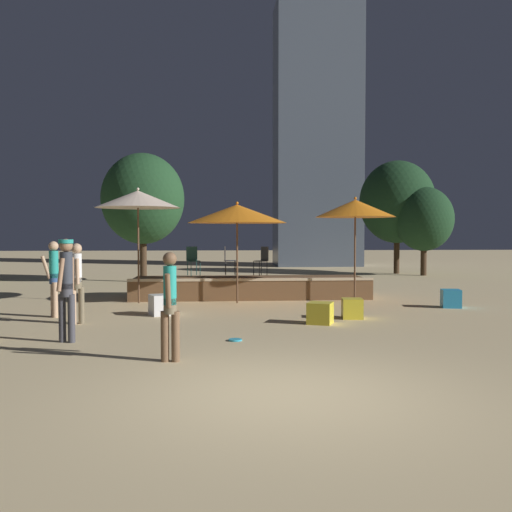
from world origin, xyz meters
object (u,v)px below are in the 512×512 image
Objects in this scene: person_0 at (54,275)px; person_3 at (66,282)px; bistro_chair_1 at (227,258)px; cube_seat_0 at (320,313)px; patio_umbrella_2 at (138,199)px; cube_seat_3 at (161,305)px; person_4 at (170,303)px; bistro_chair_0 at (263,258)px; background_tree_1 at (424,219)px; bistro_chair_2 at (193,258)px; cube_seat_2 at (451,298)px; frisbee_disc at (235,340)px; person_2 at (77,280)px; background_tree_0 at (143,199)px; patio_umbrella_0 at (237,214)px; patio_umbrella_1 at (355,208)px; background_tree_3 at (397,202)px; cube_seat_1 at (352,308)px.

person_0 is 0.95× the size of person_3.
bistro_chair_1 is at bearing 109.14° from person_0.
patio_umbrella_2 is at bearing 137.73° from cube_seat_0.
patio_umbrella_2 reaches higher than cube_seat_3.
person_4 is 9.24m from bistro_chair_0.
background_tree_1 is (12.03, 9.84, -0.29)m from patio_umbrella_2.
person_0 reaches higher than bistro_chair_2.
cube_seat_2 is 2.31× the size of frisbee_disc.
person_3 is (-1.40, -3.37, 0.85)m from cube_seat_3.
background_tree_0 is (0.12, 10.91, 2.43)m from person_2.
background_tree_0 reaches higher than person_0.
bistro_chair_2 is at bearing -68.48° from background_tree_0.
person_4 is at bearing -100.38° from patio_umbrella_0.
patio_umbrella_2 is 3.64× the size of bistro_chair_2.
bistro_chair_2 reaches higher than cube_seat_0.
cube_seat_2 is 0.34× the size of person_4.
person_3 reaches higher than frisbee_disc.
background_tree_1 reaches higher than patio_umbrella_2.
patio_umbrella_1 is 0.54× the size of background_tree_3.
person_2 is 0.32× the size of background_tree_3.
background_tree_3 reaches higher than background_tree_0.
frisbee_disc is (-0.05, -7.64, -1.20)m from bistro_chair_1.
background_tree_3 is (10.30, 13.60, 3.28)m from cube_seat_3.
background_tree_0 is (-6.92, 7.54, 0.70)m from patio_umbrella_1.
patio_umbrella_0 is 1.60× the size of person_0.
cube_seat_1 is 6.44m from person_3.
person_0 is 5.25m from bistro_chair_2.
person_4 is (-3.89, -4.19, 0.68)m from cube_seat_1.
patio_umbrella_0 is 6.25m from frisbee_disc.
person_2 is at bearing -129.05° from background_tree_3.
person_2 is 1.96× the size of bistro_chair_0.
cube_seat_2 is 7.65m from cube_seat_3.
cube_seat_3 reaches higher than cube_seat_0.
cube_seat_1 is 12.62m from background_tree_0.
background_tree_0 is at bearing 30.61° from bistro_chair_1.
cube_seat_2 is 0.10× the size of background_tree_3.
bistro_chair_1 is at bearing -139.40° from background_tree_1.
person_4 is (-7.01, -5.94, 0.67)m from cube_seat_2.
person_2 is at bearing 146.30° from frisbee_disc.
bistro_chair_2 is 7.70m from frisbee_disc.
person_2 is 1.96× the size of bistro_chair_1.
patio_umbrella_1 is at bearing -45.44° from bistro_chair_2.
patio_umbrella_0 is 1.70× the size of person_4.
cube_seat_3 is at bearing 66.61° from person_0.
background_tree_3 reaches higher than background_tree_1.
person_4 reaches higher than bistro_chair_2.
frisbee_disc is at bearing -123.03° from patio_umbrella_1.
person_0 is at bearing -174.41° from cube_seat_2.
bistro_chair_2 is at bearing 125.94° from patio_umbrella_0.
cube_seat_0 is 3.94m from cube_seat_3.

